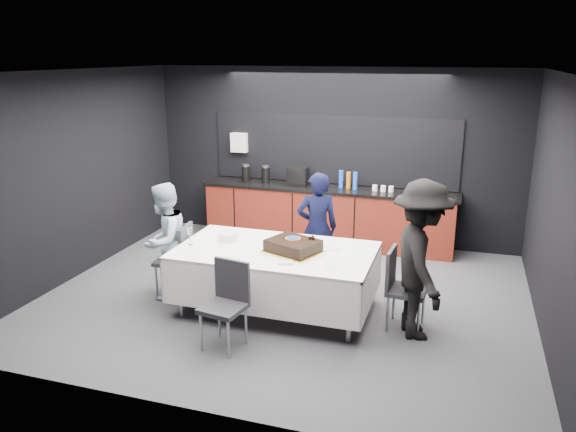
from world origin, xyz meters
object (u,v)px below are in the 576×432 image
(party_table, at_px, (275,260))
(chair_right, at_px, (400,283))
(plate_stack, at_px, (228,236))
(chair_left, at_px, (179,255))
(person_left, at_px, (165,241))
(person_center, at_px, (317,228))
(person_right, at_px, (421,260))
(chair_near, at_px, (227,298))
(cake_assembly, at_px, (293,246))
(champagne_flute, at_px, (190,232))

(party_table, relative_size, chair_right, 2.51)
(plate_stack, relative_size, chair_left, 0.27)
(chair_left, height_order, person_left, person_left)
(chair_right, height_order, person_left, person_left)
(person_center, distance_m, person_right, 1.83)
(plate_stack, xyz_separation_m, chair_near, (0.45, -1.08, -0.30))
(cake_assembly, relative_size, champagne_flute, 3.26)
(chair_right, bearing_deg, party_table, -179.19)
(cake_assembly, xyz_separation_m, chair_right, (1.24, 0.04, -0.32))
(person_center, xyz_separation_m, person_right, (1.44, -1.13, 0.12))
(plate_stack, distance_m, chair_right, 2.15)
(person_left, height_order, person_right, person_right)
(champagne_flute, xyz_separation_m, person_right, (2.71, 0.06, -0.06))
(chair_near, relative_size, person_center, 0.61)
(person_left, relative_size, person_right, 0.84)
(plate_stack, xyz_separation_m, person_center, (0.91, 0.88, -0.07))
(cake_assembly, xyz_separation_m, person_left, (-1.69, 0.00, -0.12))
(chair_right, relative_size, person_right, 0.53)
(party_table, bearing_deg, cake_assembly, -4.48)
(chair_left, relative_size, person_center, 0.61)
(chair_left, bearing_deg, plate_stack, 5.00)
(chair_left, bearing_deg, person_left, -142.12)
(chair_near, xyz_separation_m, person_right, (1.90, 0.83, 0.34))
(cake_assembly, xyz_separation_m, chair_left, (-1.56, 0.10, -0.32))
(plate_stack, distance_m, champagne_flute, 0.48)
(chair_right, relative_size, chair_near, 1.00)
(person_right, bearing_deg, cake_assembly, 68.01)
(person_left, bearing_deg, person_center, 125.77)
(cake_assembly, relative_size, chair_near, 0.79)
(champagne_flute, xyz_separation_m, chair_left, (-0.31, 0.24, -0.40))
(person_left, bearing_deg, chair_left, 132.30)
(chair_left, height_order, person_center, person_center)
(person_left, bearing_deg, person_right, 92.80)
(cake_assembly, height_order, champagne_flute, champagne_flute)
(party_table, bearing_deg, plate_stack, 167.67)
(person_right, bearing_deg, chair_left, 67.75)
(plate_stack, height_order, person_right, person_right)
(cake_assembly, xyz_separation_m, plate_stack, (-0.89, 0.16, -0.02))
(chair_right, distance_m, person_left, 2.93)
(champagne_flute, bearing_deg, chair_near, -43.79)
(party_table, height_order, cake_assembly, cake_assembly)
(person_center, height_order, person_right, person_right)
(champagne_flute, distance_m, chair_right, 2.53)
(party_table, height_order, champagne_flute, champagne_flute)
(cake_assembly, relative_size, person_left, 0.50)
(chair_left, bearing_deg, cake_assembly, -3.83)
(chair_near, relative_size, person_right, 0.53)
(party_table, distance_m, chair_right, 1.47)
(champagne_flute, distance_m, person_left, 0.50)
(plate_stack, height_order, person_center, person_center)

